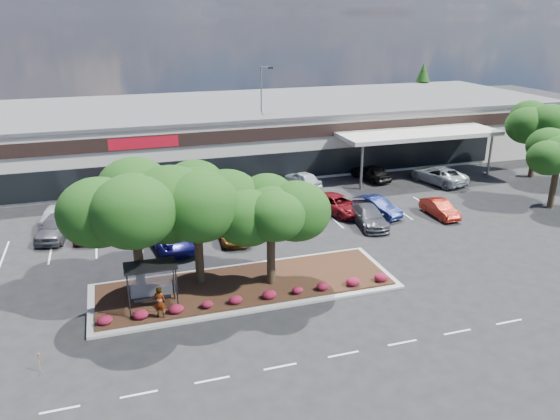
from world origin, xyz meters
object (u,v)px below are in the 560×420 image
object	(u,v)px
light_pole	(262,126)
car_1	(91,226)
car_0	(56,227)
survey_stake	(39,360)

from	to	relation	value
light_pole	car_1	xyz separation A→B (m)	(-16.81, -12.75, -3.96)
light_pole	car_1	bearing A→B (deg)	-142.81
car_0	survey_stake	bearing A→B (deg)	-74.50
car_0	car_1	distance (m)	2.46
light_pole	car_0	xyz separation A→B (m)	(-19.21, -12.24, -3.91)
light_pole	car_0	world-z (taller)	light_pole
car_1	light_pole	bearing A→B (deg)	49.20
survey_stake	car_1	size ratio (longest dim) A/B	0.21
car_0	light_pole	bearing A→B (deg)	47.09
light_pole	car_1	distance (m)	21.46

